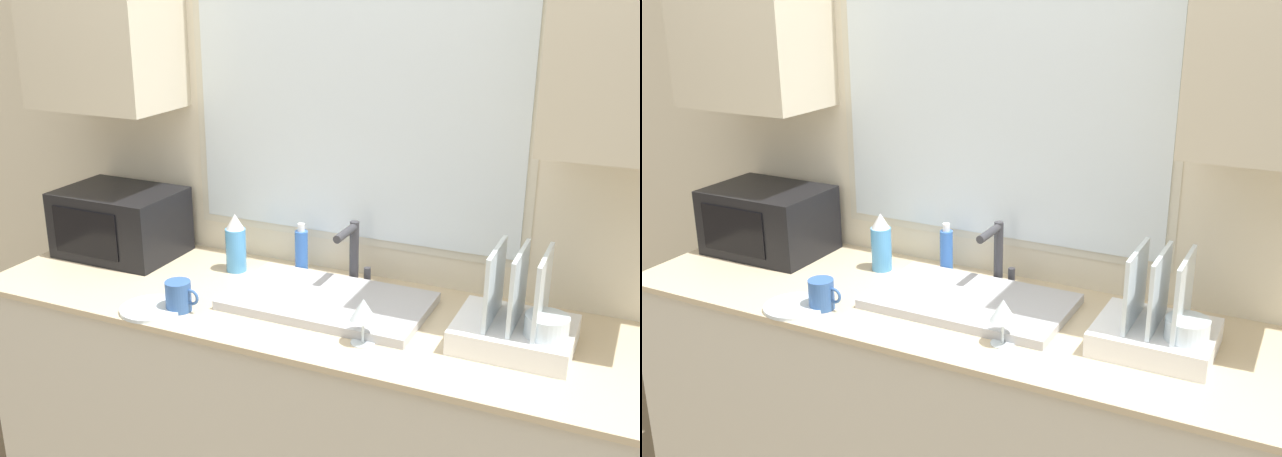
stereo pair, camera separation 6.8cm
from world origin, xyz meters
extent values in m
cube|color=beige|center=(0.00, 0.32, 0.44)|extent=(2.23, 0.64, 0.88)
cube|color=#C6B28E|center=(0.00, 0.32, 0.89)|extent=(2.26, 0.67, 0.02)
cube|color=beige|center=(0.00, 0.67, 1.30)|extent=(6.00, 0.06, 2.60)
cube|color=beige|center=(0.00, 0.64, 1.51)|extent=(1.23, 0.01, 1.00)
cube|color=silver|center=(0.00, 0.64, 1.51)|extent=(1.17, 0.01, 0.94)
cube|color=beige|center=(-0.89, 0.48, 1.81)|extent=(0.50, 0.32, 0.72)
cube|color=#B2B2B7|center=(0.04, 0.35, 0.92)|extent=(0.64, 0.37, 0.03)
cylinder|color=#333338|center=(0.04, 0.56, 1.01)|extent=(0.03, 0.03, 0.22)
cylinder|color=#333338|center=(0.04, 0.49, 1.10)|extent=(0.03, 0.15, 0.03)
cylinder|color=#333338|center=(0.09, 0.56, 0.93)|extent=(0.02, 0.02, 0.06)
cube|color=black|center=(-0.86, 0.45, 1.03)|extent=(0.44, 0.31, 0.25)
cube|color=black|center=(-0.89, 0.29, 1.03)|extent=(0.28, 0.01, 0.17)
cube|color=white|center=(0.64, 0.33, 0.94)|extent=(0.33, 0.28, 0.07)
cube|color=silver|center=(0.57, 0.33, 1.08)|extent=(0.01, 0.22, 0.22)
cube|color=silver|center=(0.64, 0.33, 1.08)|extent=(0.01, 0.22, 0.22)
cube|color=silver|center=(0.70, 0.33, 1.08)|extent=(0.01, 0.22, 0.22)
cylinder|color=silver|center=(0.73, 0.29, 1.00)|extent=(0.12, 0.12, 0.06)
cylinder|color=#4C99D8|center=(-0.38, 0.48, 0.98)|extent=(0.07, 0.07, 0.16)
cone|color=silver|center=(-0.38, 0.48, 1.09)|extent=(0.07, 0.07, 0.05)
cylinder|color=blue|center=(-0.15, 0.56, 0.98)|extent=(0.05, 0.05, 0.16)
cylinder|color=white|center=(-0.15, 0.56, 1.07)|extent=(0.03, 0.03, 0.03)
cylinder|color=#335999|center=(-0.37, 0.12, 0.95)|extent=(0.08, 0.08, 0.10)
torus|color=#335999|center=(-0.32, 0.12, 0.96)|extent=(0.05, 0.01, 0.05)
cylinder|color=silver|center=(0.24, 0.16, 0.90)|extent=(0.07, 0.07, 0.00)
cylinder|color=silver|center=(0.24, 0.16, 0.94)|extent=(0.01, 0.01, 0.07)
cone|color=silver|center=(0.24, 0.16, 1.01)|extent=(0.08, 0.08, 0.07)
cylinder|color=silver|center=(-0.45, 0.08, 0.91)|extent=(0.20, 0.20, 0.01)
camera|label=1|loc=(0.94, -1.64, 1.92)|focal=42.00mm
camera|label=2|loc=(1.01, -1.61, 1.92)|focal=42.00mm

